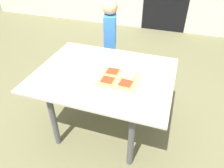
% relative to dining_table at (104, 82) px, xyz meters
% --- Properties ---
extents(ground_plane, '(16.00, 16.00, 0.00)m').
position_rel_dining_table_xyz_m(ground_plane, '(0.00, 0.00, -0.59)').
color(ground_plane, '#686544').
extents(dining_table, '(1.26, 0.99, 0.68)m').
position_rel_dining_table_xyz_m(dining_table, '(0.00, 0.00, 0.00)').
color(dining_table, '#B1AD9C').
rests_on(dining_table, ground).
extents(cutting_board, '(0.36, 0.29, 0.02)m').
position_rel_dining_table_xyz_m(cutting_board, '(0.16, -0.05, 0.10)').
color(cutting_board, tan).
rests_on(cutting_board, dining_table).
extents(pizza_slice_far_right, '(0.13, 0.13, 0.02)m').
position_rel_dining_table_xyz_m(pizza_slice_far_right, '(0.23, 0.00, 0.12)').
color(pizza_slice_far_right, tan).
rests_on(pizza_slice_far_right, cutting_board).
extents(pizza_slice_near_right, '(0.13, 0.12, 0.02)m').
position_rel_dining_table_xyz_m(pizza_slice_near_right, '(0.24, -0.12, 0.12)').
color(pizza_slice_near_right, tan).
rests_on(pizza_slice_near_right, cutting_board).
extents(pizza_slice_near_left, '(0.12, 0.12, 0.02)m').
position_rel_dining_table_xyz_m(pizza_slice_near_left, '(0.08, -0.13, 0.12)').
color(pizza_slice_near_left, tan).
rests_on(pizza_slice_near_left, cutting_board).
extents(pizza_slice_far_left, '(0.12, 0.12, 0.02)m').
position_rel_dining_table_xyz_m(pizza_slice_far_left, '(0.08, 0.02, 0.12)').
color(pizza_slice_far_left, tan).
rests_on(pizza_slice_far_left, cutting_board).
extents(plate_white_left, '(0.23, 0.23, 0.01)m').
position_rel_dining_table_xyz_m(plate_white_left, '(-0.37, 0.09, 0.10)').
color(plate_white_left, silver).
rests_on(plate_white_left, dining_table).
extents(child_left, '(0.20, 0.27, 1.13)m').
position_rel_dining_table_xyz_m(child_left, '(-0.22, 0.82, 0.07)').
color(child_left, '#26203F').
rests_on(child_left, ground).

